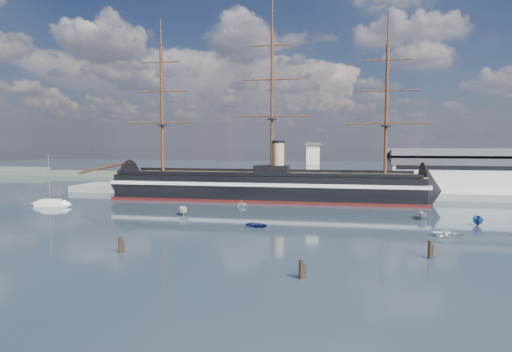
# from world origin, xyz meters

# --- Properties ---
(ground) EXTENTS (600.00, 600.00, 0.00)m
(ground) POSITION_xyz_m (0.00, 40.00, 0.00)
(ground) COLOR #17232F
(ground) RESTS_ON ground
(quay) EXTENTS (180.00, 18.00, 2.00)m
(quay) POSITION_xyz_m (10.00, 76.00, 0.00)
(quay) COLOR slate
(quay) RESTS_ON ground
(warehouse) EXTENTS (63.00, 21.00, 11.60)m
(warehouse) POSITION_xyz_m (58.00, 80.00, 7.98)
(warehouse) COLOR #B7BABC
(warehouse) RESTS_ON ground
(quay_tower) EXTENTS (5.00, 5.00, 15.00)m
(quay_tower) POSITION_xyz_m (3.00, 73.00, 9.75)
(quay_tower) COLOR silver
(quay_tower) RESTS_ON ground
(shoreline) EXTENTS (120.00, 10.00, 4.00)m
(shoreline) POSITION_xyz_m (-139.23, 135.00, 1.45)
(shoreline) COLOR #3F4C38
(shoreline) RESTS_ON ground
(warship) EXTENTS (112.91, 16.57, 53.94)m
(warship) POSITION_xyz_m (-11.96, 60.00, 4.04)
(warship) COLOR black
(warship) RESTS_ON ground
(sailboat) EXTENTS (8.76, 3.09, 13.78)m
(sailboat) POSITION_xyz_m (-63.64, 36.39, 0.88)
(sailboat) COLOR silver
(sailboat) RESTS_ON ground
(motorboat_a) EXTENTS (6.25, 4.10, 2.35)m
(motorboat_a) POSITION_xyz_m (-24.52, 30.36, 0.00)
(motorboat_a) COLOR beige
(motorboat_a) RESTS_ON ground
(motorboat_b) EXTENTS (1.97, 3.04, 1.32)m
(motorboat_b) POSITION_xyz_m (-4.87, 19.20, 0.00)
(motorboat_b) COLOR navy
(motorboat_b) RESTS_ON ground
(motorboat_c) EXTENTS (5.75, 3.52, 2.16)m
(motorboat_c) POSITION_xyz_m (29.38, 34.98, 0.00)
(motorboat_c) COLOR gray
(motorboat_c) RESTS_ON ground
(motorboat_d) EXTENTS (5.39, 5.54, 1.98)m
(motorboat_d) POSITION_xyz_m (-13.91, 45.27, 0.00)
(motorboat_d) COLOR beige
(motorboat_d) RESTS_ON ground
(motorboat_e) EXTENTS (1.50, 3.47, 1.60)m
(motorboat_e) POSITION_xyz_m (30.57, 17.01, 0.00)
(motorboat_e) COLOR silver
(motorboat_e) RESTS_ON ground
(motorboat_f) EXTENTS (6.04, 3.13, 2.30)m
(motorboat_f) POSITION_xyz_m (38.98, 29.09, 0.00)
(motorboat_f) COLOR #284789
(motorboat_f) RESTS_ON ground
(piling_near_left) EXTENTS (0.64, 0.64, 3.11)m
(piling_near_left) POSITION_xyz_m (-21.65, -4.47, 0.00)
(piling_near_left) COLOR black
(piling_near_left) RESTS_ON ground
(piling_near_mid) EXTENTS (0.64, 0.64, 3.08)m
(piling_near_mid) POSITION_xyz_m (6.63, -11.88, 0.00)
(piling_near_mid) COLOR black
(piling_near_mid) RESTS_ON ground
(piling_near_right) EXTENTS (0.64, 0.64, 3.36)m
(piling_near_right) POSITION_xyz_m (24.17, 0.95, 0.00)
(piling_near_right) COLOR black
(piling_near_right) RESTS_ON ground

